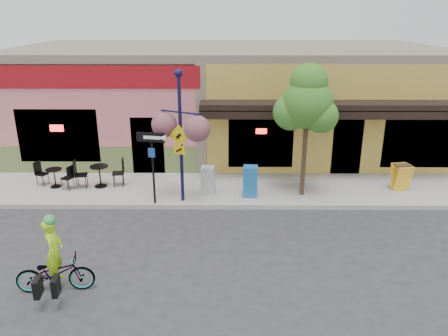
# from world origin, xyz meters

# --- Properties ---
(ground) EXTENTS (90.00, 90.00, 0.00)m
(ground) POSITION_xyz_m (0.00, 0.00, 0.00)
(ground) COLOR #2D2D30
(ground) RESTS_ON ground
(sidewalk) EXTENTS (24.00, 3.00, 0.15)m
(sidewalk) POSITION_xyz_m (0.00, 2.00, 0.07)
(sidewalk) COLOR #9E9B93
(sidewalk) RESTS_ON ground
(curb) EXTENTS (24.00, 0.12, 0.15)m
(curb) POSITION_xyz_m (0.00, 0.55, 0.07)
(curb) COLOR #A8A59E
(curb) RESTS_ON ground
(building) EXTENTS (18.20, 8.20, 4.50)m
(building) POSITION_xyz_m (0.00, 7.50, 2.25)
(building) COLOR #D66973
(building) RESTS_ON ground
(bicycle) EXTENTS (1.77, 0.80, 0.90)m
(bicycle) POSITION_xyz_m (-3.87, -3.79, 0.45)
(bicycle) COLOR maroon
(bicycle) RESTS_ON ground
(cyclist_rider) EXTENTS (0.43, 0.60, 1.52)m
(cyclist_rider) POSITION_xyz_m (-3.82, -3.79, 0.76)
(cyclist_rider) COLOR #AEEF19
(cyclist_rider) RESTS_ON ground
(lamp_post) EXTENTS (1.44, 1.05, 4.21)m
(lamp_post) POSITION_xyz_m (-1.48, 0.86, 2.25)
(lamp_post) COLOR #13143B
(lamp_post) RESTS_ON sidewalk
(one_way_sign) EXTENTS (0.92, 0.34, 2.34)m
(one_way_sign) POSITION_xyz_m (-2.35, 0.65, 1.32)
(one_way_sign) COLOR black
(one_way_sign) RESTS_ON sidewalk
(cafe_set_left) EXTENTS (1.60, 1.17, 0.87)m
(cafe_set_left) POSITION_xyz_m (-6.03, 1.97, 0.58)
(cafe_set_left) COLOR black
(cafe_set_left) RESTS_ON sidewalk
(cafe_set_right) EXTENTS (1.77, 1.07, 1.00)m
(cafe_set_right) POSITION_xyz_m (-4.47, 2.02, 0.65)
(cafe_set_right) COLOR black
(cafe_set_right) RESTS_ON sidewalk
(newspaper_box_blue) EXTENTS (0.49, 0.44, 1.04)m
(newspaper_box_blue) POSITION_xyz_m (0.71, 1.24, 0.67)
(newspaper_box_blue) COLOR #1B62A2
(newspaper_box_blue) RESTS_ON sidewalk
(newspaper_box_grey) EXTENTS (0.47, 0.43, 0.94)m
(newspaper_box_grey) POSITION_xyz_m (-0.69, 1.44, 0.62)
(newspaper_box_grey) COLOR #AFAFAF
(newspaper_box_grey) RESTS_ON sidewalk
(street_tree) EXTENTS (1.82, 1.82, 4.37)m
(street_tree) POSITION_xyz_m (2.46, 1.39, 2.34)
(street_tree) COLOR #3D7A26
(street_tree) RESTS_ON sidewalk
(sandwich_board) EXTENTS (0.61, 0.49, 0.93)m
(sandwich_board) POSITION_xyz_m (5.90, 1.61, 0.61)
(sandwich_board) COLOR yellow
(sandwich_board) RESTS_ON sidewalk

